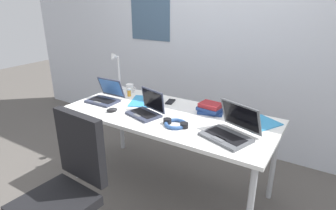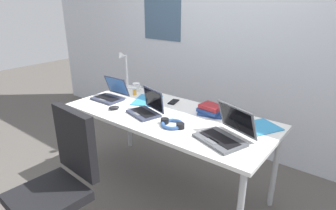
% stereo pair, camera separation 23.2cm
% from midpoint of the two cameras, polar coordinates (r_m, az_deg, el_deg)
% --- Properties ---
extents(ground_plane, '(12.00, 12.00, 0.00)m').
position_cam_midpoint_polar(ground_plane, '(2.75, -2.51, -16.22)').
color(ground_plane, '#56514C').
extents(wall_back, '(6.00, 0.13, 2.60)m').
position_cam_midpoint_polar(wall_back, '(3.18, 8.64, 14.19)').
color(wall_back, silver).
rests_on(wall_back, ground_plane).
extents(desk, '(1.80, 0.80, 0.74)m').
position_cam_midpoint_polar(desk, '(2.40, -2.76, -3.10)').
color(desk, white).
rests_on(desk, ground_plane).
extents(desk_lamp, '(0.12, 0.18, 0.40)m').
position_cam_midpoint_polar(desk_lamp, '(3.01, -12.55, 6.51)').
color(desk_lamp, white).
rests_on(desk_lamp, desk).
extents(laptop_mid_desk, '(0.29, 0.27, 0.20)m').
position_cam_midpoint_polar(laptop_mid_desk, '(2.75, -15.01, 1.59)').
color(laptop_mid_desk, '#33384C').
rests_on(laptop_mid_desk, desk).
extents(laptop_far_corner, '(0.41, 0.40, 0.23)m').
position_cam_midpoint_polar(laptop_far_corner, '(2.00, 9.32, -5.22)').
color(laptop_far_corner, '#515459').
rests_on(laptop_far_corner, desk).
extents(laptop_near_lamp, '(0.32, 0.28, 0.21)m').
position_cam_midpoint_polar(laptop_near_lamp, '(2.36, -7.21, -1.04)').
color(laptop_near_lamp, '#33384C').
rests_on(laptop_near_lamp, desk).
extents(computer_mouse, '(0.10, 0.11, 0.03)m').
position_cam_midpoint_polar(computer_mouse, '(2.49, -13.95, -1.02)').
color(computer_mouse, black).
rests_on(computer_mouse, desk).
extents(cell_phone, '(0.09, 0.15, 0.01)m').
position_cam_midpoint_polar(cell_phone, '(2.64, -2.03, 0.63)').
color(cell_phone, black).
rests_on(cell_phone, desk).
extents(headphones, '(0.21, 0.18, 0.04)m').
position_cam_midpoint_polar(headphones, '(2.16, -1.53, -3.88)').
color(headphones, '#335999').
rests_on(headphones, desk).
extents(pill_bottle, '(0.04, 0.04, 0.08)m').
position_cam_midpoint_polar(pill_bottle, '(2.84, -10.24, 2.53)').
color(pill_bottle, gold).
rests_on(pill_bottle, desk).
extents(book_stack, '(0.24, 0.20, 0.09)m').
position_cam_midpoint_polar(book_stack, '(2.39, 5.88, -0.72)').
color(book_stack, navy).
rests_on(book_stack, desk).
extents(paper_folder_mid_desk, '(0.35, 0.38, 0.01)m').
position_cam_midpoint_polar(paper_folder_mid_desk, '(2.27, 15.07, -3.68)').
color(paper_folder_mid_desk, '#338CC6').
rests_on(paper_folder_mid_desk, desk).
extents(paper_folder_by_keyboard, '(0.33, 0.38, 0.01)m').
position_cam_midpoint_polar(paper_folder_by_keyboard, '(2.68, -7.47, 0.75)').
color(paper_folder_by_keyboard, '#338CC6').
rests_on(paper_folder_by_keyboard, desk).
extents(coffee_mug, '(0.11, 0.08, 0.09)m').
position_cam_midpoint_polar(coffee_mug, '(2.95, -9.97, 3.32)').
color(coffee_mug, white).
rests_on(coffee_mug, desk).
extents(office_chair, '(0.52, 0.55, 0.97)m').
position_cam_midpoint_polar(office_chair, '(2.12, -23.29, -17.56)').
color(office_chair, black).
rests_on(office_chair, ground_plane).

